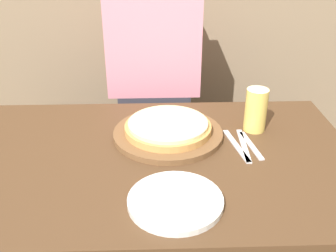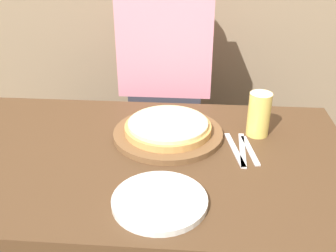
# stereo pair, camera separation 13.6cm
# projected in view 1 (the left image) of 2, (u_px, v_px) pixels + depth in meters

# --- Properties ---
(dining_table) EXTENTS (1.37, 0.81, 0.74)m
(dining_table) POSITION_uv_depth(u_px,v_px,m) (149.00, 242.00, 1.43)
(dining_table) COLOR #4C331E
(dining_table) RESTS_ON ground_plane
(pizza_on_board) EXTENTS (0.38, 0.38, 0.06)m
(pizza_on_board) POSITION_uv_depth(u_px,v_px,m) (168.00, 130.00, 1.36)
(pizza_on_board) COLOR brown
(pizza_on_board) RESTS_ON dining_table
(beer_glass) EXTENTS (0.08, 0.08, 0.16)m
(beer_glass) POSITION_uv_depth(u_px,v_px,m) (256.00, 108.00, 1.38)
(beer_glass) COLOR #E5C65B
(beer_glass) RESTS_ON dining_table
(dinner_plate) EXTENTS (0.26, 0.26, 0.02)m
(dinner_plate) POSITION_uv_depth(u_px,v_px,m) (175.00, 201.00, 1.04)
(dinner_plate) COLOR silver
(dinner_plate) RESTS_ON dining_table
(fork) EXTENTS (0.06, 0.22, 0.00)m
(fork) POSITION_uv_depth(u_px,v_px,m) (236.00, 146.00, 1.31)
(fork) COLOR silver
(fork) RESTS_ON dining_table
(dinner_knife) EXTENTS (0.03, 0.22, 0.00)m
(dinner_knife) POSITION_uv_depth(u_px,v_px,m) (244.00, 146.00, 1.31)
(dinner_knife) COLOR silver
(dinner_knife) RESTS_ON dining_table
(spoon) EXTENTS (0.05, 0.18, 0.00)m
(spoon) POSITION_uv_depth(u_px,v_px,m) (251.00, 145.00, 1.31)
(spoon) COLOR silver
(spoon) RESTS_ON dining_table
(diner_person) EXTENTS (0.40, 0.20, 1.34)m
(diner_person) POSITION_uv_depth(u_px,v_px,m) (154.00, 101.00, 1.84)
(diner_person) COLOR #33333D
(diner_person) RESTS_ON ground_plane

